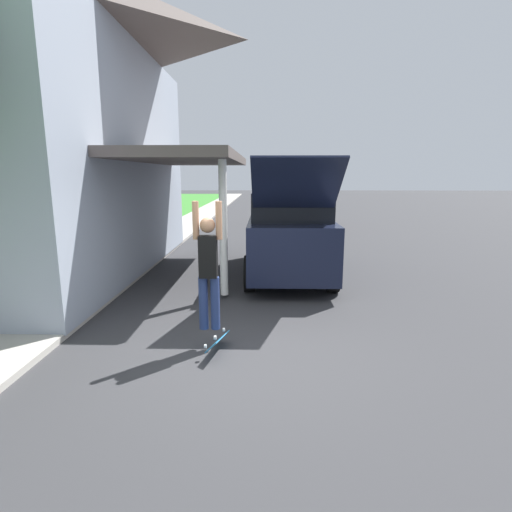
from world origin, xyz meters
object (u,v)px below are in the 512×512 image
Objects in this scene: skateboarder at (208,265)px; skateboard at (217,340)px; car_down_street at (294,212)px; suv_parked at (288,230)px.

skateboarder reaches higher than skateboard.
skateboarder reaches higher than car_down_street.
car_down_street is at bearing 85.30° from suv_parked.
suv_parked is 4.81m from skateboard.
suv_parked reaches higher than car_down_street.
skateboard is (-2.08, -14.88, -0.48)m from car_down_street.
skateboard is at bearing -97.97° from car_down_street.
suv_parked is at bearing 72.81° from skateboarder.
suv_parked reaches higher than skateboard.
suv_parked is 1.20× the size of car_down_street.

